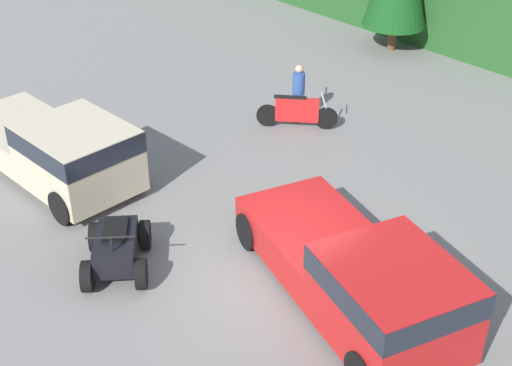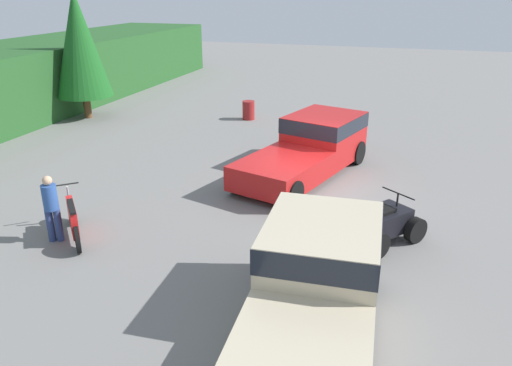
{
  "view_description": "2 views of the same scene",
  "coord_description": "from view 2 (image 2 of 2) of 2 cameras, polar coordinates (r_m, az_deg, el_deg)",
  "views": [
    {
      "loc": [
        8.45,
        -8.25,
        9.49
      ],
      "look_at": [
        -1.96,
        1.04,
        0.95
      ],
      "focal_mm": 50.0,
      "sensor_mm": 36.0,
      "label": 1
    },
    {
      "loc": [
        -14.12,
        -2.84,
        6.05
      ],
      "look_at": [
        -1.96,
        1.04,
        0.95
      ],
      "focal_mm": 35.0,
      "sensor_mm": 36.0,
      "label": 2
    }
  ],
  "objects": [
    {
      "name": "quad_atv",
      "position": [
        12.89,
        14.04,
        -4.55
      ],
      "size": [
        2.4,
        2.27,
        1.19
      ],
      "rotation": [
        0.0,
        0.0,
        -0.65
      ],
      "color": "black",
      "rests_on": "ground_plane"
    },
    {
      "name": "pickup_truck_red",
      "position": [
        17.12,
        6.37,
        4.36
      ],
      "size": [
        6.11,
        3.73,
        1.82
      ],
      "rotation": [
        0.0,
        0.0,
        -0.28
      ],
      "color": "red",
      "rests_on": "ground_plane"
    },
    {
      "name": "ground_plane",
      "position": [
        15.62,
        5.81,
        -1.13
      ],
      "size": [
        80.0,
        80.0,
        0.0
      ],
      "primitive_type": "plane",
      "color": "slate"
    },
    {
      "name": "steel_barrel",
      "position": [
        24.11,
        -0.86,
        8.32
      ],
      "size": [
        0.58,
        0.58,
        0.88
      ],
      "color": "maroon",
      "rests_on": "ground_plane"
    },
    {
      "name": "pickup_truck_second",
      "position": [
        9.23,
        6.7,
        -11.81
      ],
      "size": [
        5.91,
        2.61,
        1.82
      ],
      "rotation": [
        0.0,
        0.0,
        0.06
      ],
      "color": "beige",
      "rests_on": "ground_plane"
    },
    {
      "name": "dirt_bike",
      "position": [
        13.5,
        -20.18,
        -3.95
      ],
      "size": [
        1.83,
        1.65,
        1.19
      ],
      "rotation": [
        0.0,
        0.0,
        0.73
      ],
      "color": "black",
      "rests_on": "ground_plane"
    },
    {
      "name": "rider_person",
      "position": [
        13.31,
        -22.35,
        -2.48
      ],
      "size": [
        0.48,
        0.48,
        1.75
      ],
      "rotation": [
        0.0,
        0.0,
        0.42
      ],
      "color": "navy",
      "rests_on": "ground_plane"
    },
    {
      "name": "tree_mid_left",
      "position": [
        25.26,
        -19.54,
        14.76
      ],
      "size": [
        2.61,
        2.61,
        5.93
      ],
      "color": "brown",
      "rests_on": "ground_plane"
    }
  ]
}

